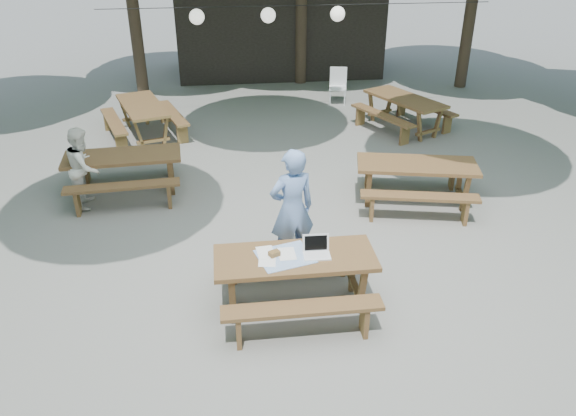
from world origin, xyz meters
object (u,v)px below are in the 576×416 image
(main_picnic_table, at_px, (295,280))
(second_person, at_px, (84,167))
(woman, at_px, (292,209))
(picnic_table_nw, at_px, (125,174))
(plastic_chair, at_px, (338,93))

(main_picnic_table, height_order, second_person, second_person)
(main_picnic_table, relative_size, woman, 1.13)
(picnic_table_nw, relative_size, plastic_chair, 2.28)
(woman, relative_size, plastic_chair, 1.97)
(main_picnic_table, distance_m, picnic_table_nw, 4.39)
(main_picnic_table, bearing_deg, woman, 84.69)
(woman, bearing_deg, plastic_chair, -120.53)
(woman, height_order, plastic_chair, woman)
(picnic_table_nw, bearing_deg, woman, -48.54)
(picnic_table_nw, distance_m, second_person, 0.75)
(picnic_table_nw, height_order, woman, woman)
(picnic_table_nw, height_order, plastic_chair, plastic_chair)
(main_picnic_table, relative_size, second_person, 1.44)
(plastic_chair, bearing_deg, woman, -94.05)
(main_picnic_table, relative_size, picnic_table_nw, 0.98)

